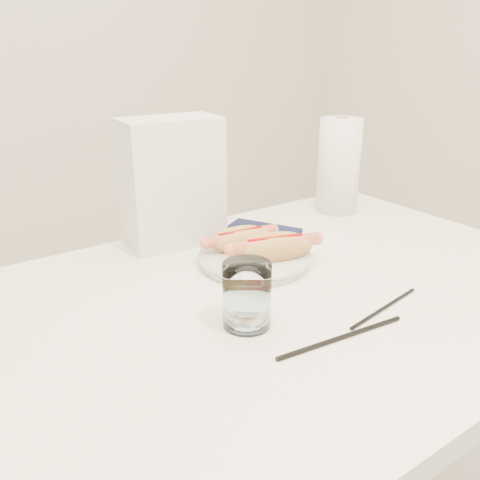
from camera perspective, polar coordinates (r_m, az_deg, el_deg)
table at (r=0.95m, az=4.03°, el=-9.00°), size 1.20×0.80×0.75m
plate at (r=1.03m, az=1.64°, el=-2.24°), size 0.24×0.24×0.02m
hotdog_left at (r=1.05m, az=0.04°, el=0.09°), size 0.16×0.07×0.04m
hotdog_right at (r=1.00m, az=3.93°, el=-0.85°), size 0.18×0.11×0.05m
water_glass at (r=0.80m, az=0.78°, el=-6.21°), size 0.08×0.08×0.11m
chopstick_near at (r=0.80m, az=11.35°, el=-10.67°), size 0.23×0.03×0.01m
chopstick_far at (r=0.90m, az=15.89°, el=-7.34°), size 0.19×0.04×0.01m
napkin_box at (r=1.11m, az=-7.60°, el=6.44°), size 0.22×0.13×0.27m
navy_napkin at (r=1.16m, az=1.72°, el=0.44°), size 0.23×0.23×0.01m
paper_towel_roll at (r=1.35m, az=11.03°, el=8.21°), size 0.14×0.14×0.24m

